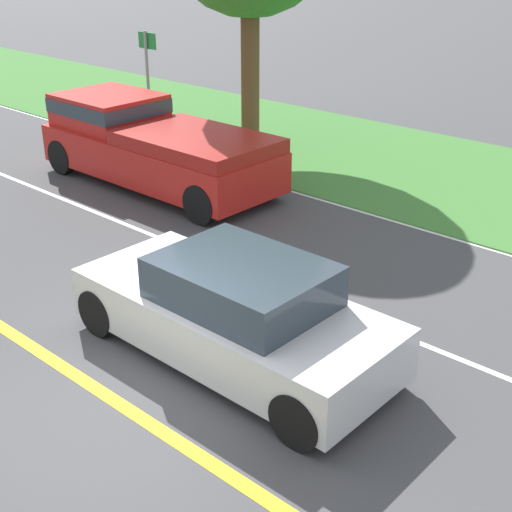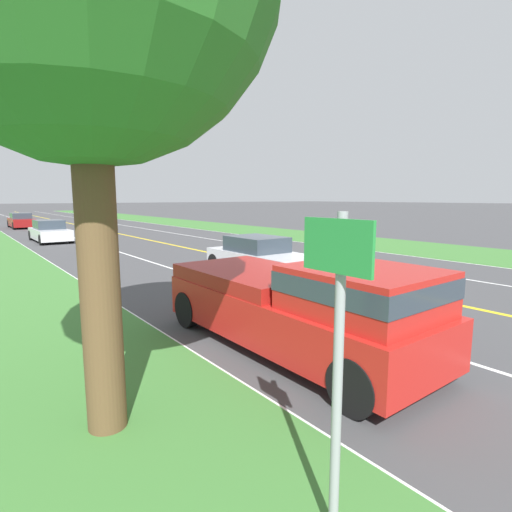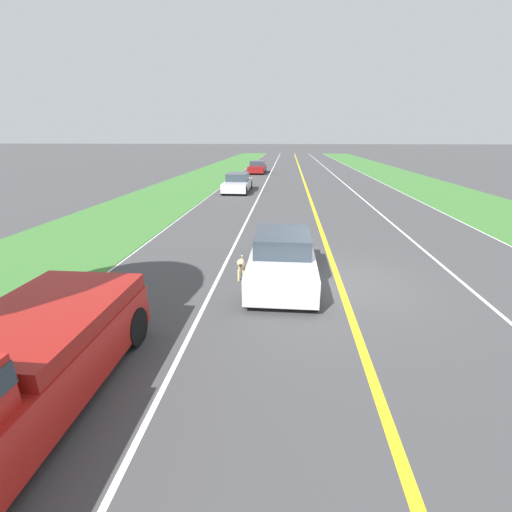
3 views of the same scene
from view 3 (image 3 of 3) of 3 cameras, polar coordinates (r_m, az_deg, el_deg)
name	(u,v)px [view 3 (image 3 of 3)]	position (r m, az deg, el deg)	size (l,w,h in m)	color
ground_plane	(339,283)	(10.02, 13.72, -4.41)	(400.00, 400.00, 0.00)	#424244
centre_divider_line	(339,283)	(10.01, 13.72, -4.39)	(0.18, 160.00, 0.01)	yellow
lane_edge_line_right	(103,275)	(11.29, -24.10, -2.84)	(0.14, 160.00, 0.01)	white
lane_dash_same_dir	(218,279)	(10.08, -6.38, -3.77)	(0.10, 160.00, 0.01)	white
lane_dash_oncoming	(469,288)	(11.11, 31.91, -4.49)	(0.10, 160.00, 0.01)	white
grass_verge_right	(10,271)	(13.00, -35.75, -2.02)	(6.00, 160.00, 0.03)	#3D7533
ego_car	(282,258)	(9.80, 4.41, -0.35)	(1.82, 4.28, 1.38)	silver
dog	(241,265)	(9.84, -2.48, -1.43)	(0.27, 1.10, 0.73)	#D1B784
car_trailing_near	(238,183)	(26.37, -3.09, 12.04)	(1.82, 4.43, 1.35)	silver
car_trailing_mid	(257,167)	(40.30, 0.20, 14.57)	(1.84, 4.51, 1.36)	maroon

